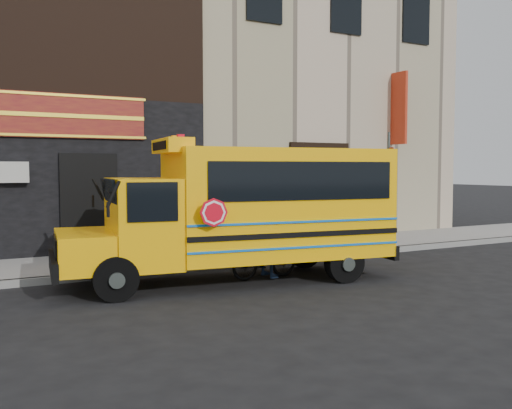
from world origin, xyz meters
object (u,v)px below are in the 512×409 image
object	(u,v)px
bicycle	(265,256)
school_bus	(247,208)
cyclist	(269,232)
sign_pole	(389,187)

from	to	relation	value
bicycle	school_bus	bearing A→B (deg)	86.86
cyclist	school_bus	bearing A→B (deg)	75.69
sign_pole	bicycle	distance (m)	5.08
school_bus	cyclist	world-z (taller)	school_bus
sign_pole	bicycle	world-z (taller)	sign_pole
school_bus	cyclist	xyz separation A→B (m)	(0.47, -0.07, -0.50)
school_bus	sign_pole	size ratio (longest dim) A/B	2.14
sign_pole	bicycle	bearing A→B (deg)	-162.94
sign_pole	cyclist	distance (m)	4.92
school_bus	cyclist	size ratio (longest dim) A/B	3.54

